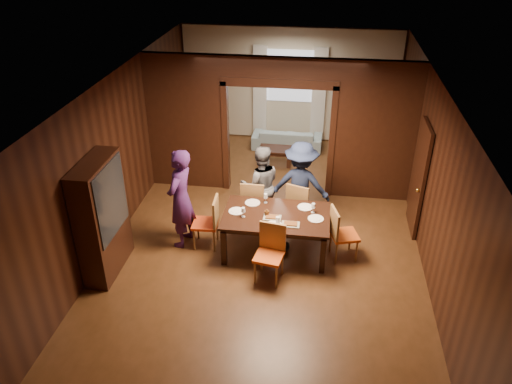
# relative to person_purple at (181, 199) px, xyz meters

# --- Properties ---
(floor) EXTENTS (9.00, 9.00, 0.00)m
(floor) POSITION_rel_person_purple_xyz_m (1.48, 0.59, -0.92)
(floor) COLOR #492C14
(floor) RESTS_ON ground
(ceiling) EXTENTS (5.50, 9.00, 0.02)m
(ceiling) POSITION_rel_person_purple_xyz_m (1.48, 0.59, 1.98)
(ceiling) COLOR silver
(ceiling) RESTS_ON room_walls
(room_walls) EXTENTS (5.52, 9.01, 2.90)m
(room_walls) POSITION_rel_person_purple_xyz_m (1.48, 2.48, 0.58)
(room_walls) COLOR black
(room_walls) RESTS_ON floor
(person_purple) EXTENTS (0.56, 0.75, 1.84)m
(person_purple) POSITION_rel_person_purple_xyz_m (0.00, 0.00, 0.00)
(person_purple) COLOR #3F1B51
(person_purple) RESTS_ON floor
(person_grey) EXTENTS (0.90, 0.78, 1.58)m
(person_grey) POSITION_rel_person_purple_xyz_m (1.29, 0.92, -0.13)
(person_grey) COLOR #515358
(person_grey) RESTS_ON floor
(person_navy) EXTENTS (1.16, 0.74, 1.71)m
(person_navy) POSITION_rel_person_purple_xyz_m (2.04, 0.91, -0.07)
(person_navy) COLOR #161E37
(person_navy) RESTS_ON floor
(sofa) EXTENTS (1.76, 0.71, 0.51)m
(sofa) POSITION_rel_person_purple_xyz_m (1.51, 4.44, -0.67)
(sofa) COLOR #96B7C5
(sofa) RESTS_ON floor
(serving_bowl) EXTENTS (0.31, 0.31, 0.08)m
(serving_bowl) POSITION_rel_person_purple_xyz_m (1.78, 0.01, -0.12)
(serving_bowl) COLOR black
(serving_bowl) RESTS_ON dining_table
(dining_table) EXTENTS (1.83, 1.14, 0.76)m
(dining_table) POSITION_rel_person_purple_xyz_m (1.69, -0.04, -0.54)
(dining_table) COLOR black
(dining_table) RESTS_ON floor
(coffee_table) EXTENTS (0.80, 0.50, 0.40)m
(coffee_table) POSITION_rel_person_purple_xyz_m (1.33, 3.48, -0.72)
(coffee_table) COLOR black
(coffee_table) RESTS_ON floor
(chair_left) EXTENTS (0.46, 0.46, 0.97)m
(chair_left) POSITION_rel_person_purple_xyz_m (0.42, -0.02, -0.44)
(chair_left) COLOR red
(chair_left) RESTS_ON floor
(chair_right) EXTENTS (0.55, 0.55, 0.97)m
(chair_right) POSITION_rel_person_purple_xyz_m (2.87, -0.04, -0.44)
(chair_right) COLOR #CE4E13
(chair_right) RESTS_ON floor
(chair_far_l) EXTENTS (0.44, 0.44, 0.97)m
(chair_far_l) POSITION_rel_person_purple_xyz_m (1.18, 0.80, -0.44)
(chair_far_l) COLOR #E24A15
(chair_far_l) RESTS_ON floor
(chair_far_r) EXTENTS (0.56, 0.56, 0.97)m
(chair_far_r) POSITION_rel_person_purple_xyz_m (2.07, 0.84, -0.44)
(chair_far_r) COLOR red
(chair_far_r) RESTS_ON floor
(chair_near) EXTENTS (0.51, 0.51, 0.97)m
(chair_near) POSITION_rel_person_purple_xyz_m (1.66, -0.83, -0.44)
(chair_near) COLOR #E05215
(chair_near) RESTS_ON floor
(hutch) EXTENTS (0.40, 1.20, 2.00)m
(hutch) POSITION_rel_person_purple_xyz_m (-1.05, -0.91, 0.08)
(hutch) COLOR black
(hutch) RESTS_ON floor
(door_right) EXTENTS (0.06, 0.90, 2.10)m
(door_right) POSITION_rel_person_purple_xyz_m (4.18, 1.09, 0.13)
(door_right) COLOR black
(door_right) RESTS_ON floor
(window_far) EXTENTS (1.20, 0.03, 1.30)m
(window_far) POSITION_rel_person_purple_xyz_m (1.48, 5.03, 0.78)
(window_far) COLOR silver
(window_far) RESTS_ON back_wall
(curtain_left) EXTENTS (0.35, 0.06, 2.40)m
(curtain_left) POSITION_rel_person_purple_xyz_m (0.73, 4.99, 0.33)
(curtain_left) COLOR white
(curtain_left) RESTS_ON back_wall
(curtain_right) EXTENTS (0.35, 0.06, 2.40)m
(curtain_right) POSITION_rel_person_purple_xyz_m (2.23, 4.99, 0.33)
(curtain_right) COLOR white
(curtain_right) RESTS_ON back_wall
(plate_left) EXTENTS (0.27, 0.27, 0.01)m
(plate_left) POSITION_rel_person_purple_xyz_m (0.99, -0.03, -0.16)
(plate_left) COLOR white
(plate_left) RESTS_ON dining_table
(plate_far_l) EXTENTS (0.27, 0.27, 0.01)m
(plate_far_l) POSITION_rel_person_purple_xyz_m (1.23, 0.30, -0.16)
(plate_far_l) COLOR silver
(plate_far_l) RESTS_ON dining_table
(plate_far_r) EXTENTS (0.27, 0.27, 0.01)m
(plate_far_r) POSITION_rel_person_purple_xyz_m (2.17, 0.28, -0.16)
(plate_far_r) COLOR white
(plate_far_r) RESTS_ON dining_table
(plate_right) EXTENTS (0.27, 0.27, 0.01)m
(plate_right) POSITION_rel_person_purple_xyz_m (2.37, -0.08, -0.16)
(plate_right) COLOR white
(plate_right) RESTS_ON dining_table
(plate_near) EXTENTS (0.27, 0.27, 0.01)m
(plate_near) POSITION_rel_person_purple_xyz_m (1.69, -0.37, -0.16)
(plate_near) COLOR silver
(plate_near) RESTS_ON dining_table
(platter_a) EXTENTS (0.30, 0.20, 0.04)m
(platter_a) POSITION_rel_person_purple_xyz_m (1.63, -0.15, -0.14)
(platter_a) COLOR gray
(platter_a) RESTS_ON dining_table
(platter_b) EXTENTS (0.30, 0.20, 0.04)m
(platter_b) POSITION_rel_person_purple_xyz_m (1.96, -0.32, -0.14)
(platter_b) COLOR gray
(platter_b) RESTS_ON dining_table
(wineglass_left) EXTENTS (0.08, 0.08, 0.18)m
(wineglass_left) POSITION_rel_person_purple_xyz_m (1.14, -0.18, -0.07)
(wineglass_left) COLOR silver
(wineglass_left) RESTS_ON dining_table
(wineglass_far) EXTENTS (0.08, 0.08, 0.18)m
(wineglass_far) POSITION_rel_person_purple_xyz_m (1.46, 0.34, -0.07)
(wineglass_far) COLOR silver
(wineglass_far) RESTS_ON dining_table
(wineglass_right) EXTENTS (0.08, 0.08, 0.18)m
(wineglass_right) POSITION_rel_person_purple_xyz_m (2.31, 0.12, -0.07)
(wineglass_right) COLOR white
(wineglass_right) RESTS_ON dining_table
(tumbler) EXTENTS (0.07, 0.07, 0.14)m
(tumbler) POSITION_rel_person_purple_xyz_m (1.74, -0.32, -0.09)
(tumbler) COLOR silver
(tumbler) RESTS_ON dining_table
(condiment_jar) EXTENTS (0.08, 0.08, 0.11)m
(condiment_jar) POSITION_rel_person_purple_xyz_m (1.53, -0.08, -0.11)
(condiment_jar) COLOR #4C2C11
(condiment_jar) RESTS_ON dining_table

